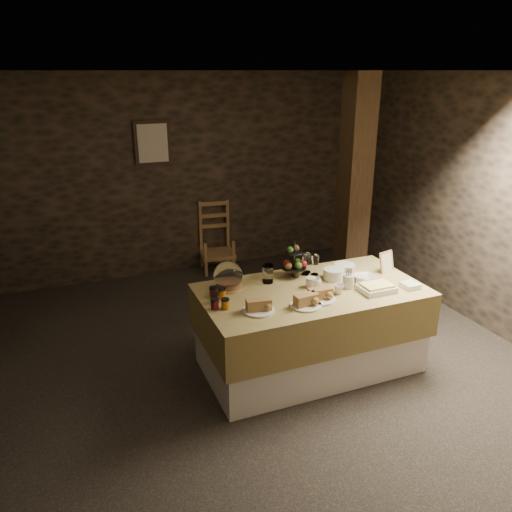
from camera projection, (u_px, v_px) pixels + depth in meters
name	position (u px, v px, depth m)	size (l,w,h in m)	color
ground_plane	(232.00, 362.00, 4.73)	(5.50, 5.00, 0.01)	black
room_shell	(229.00, 202.00, 4.19)	(5.52, 5.02, 2.60)	black
buffet_table	(310.00, 323.00, 4.53)	(1.98, 1.05, 0.78)	white
chair	(216.00, 240.00, 6.83)	(0.49, 0.47, 0.74)	olive
timber_column	(354.00, 189.00, 5.84)	(0.30, 0.30, 2.60)	black
framed_picture	(153.00, 143.00, 6.21)	(0.45, 0.04, 0.55)	#32221A
plate_stack_a	(333.00, 274.00, 4.60)	(0.19, 0.19, 0.10)	silver
plate_stack_b	(344.00, 268.00, 4.76)	(0.20, 0.20, 0.09)	silver
cutlery_holder	(348.00, 281.00, 4.42)	(0.10, 0.10, 0.12)	silver
cup_a	(315.00, 283.00, 4.44)	(0.11, 0.11, 0.09)	silver
cup_b	(339.00, 289.00, 4.31)	(0.09, 0.09, 0.08)	silver
mug_c	(311.00, 282.00, 4.43)	(0.09, 0.09, 0.10)	silver
mug_d	(361.00, 281.00, 4.46)	(0.08, 0.08, 0.09)	silver
bowl	(365.00, 278.00, 4.59)	(0.19, 0.19, 0.05)	silver
cake_dome	(228.00, 277.00, 4.40)	(0.26, 0.26, 0.26)	olive
fruit_stand	(294.00, 263.00, 4.64)	(0.24, 0.24, 0.34)	black
bread_platter_left	(259.00, 307.00, 3.99)	(0.26, 0.26, 0.11)	silver
bread_platter_center	(306.00, 302.00, 4.08)	(0.26, 0.26, 0.11)	silver
bread_platter_right	(320.00, 295.00, 4.19)	(0.26, 0.26, 0.11)	silver
jam_jars	(218.00, 299.00, 4.14)	(0.18, 0.32, 0.07)	#5B1115
tart_dish	(377.00, 288.00, 4.36)	(0.30, 0.22, 0.07)	silver
square_dish	(410.00, 285.00, 4.43)	(0.14, 0.14, 0.04)	silver
menu_frame	(387.00, 263.00, 4.77)	(0.17, 0.02, 0.22)	olive
storage_jar_a	(268.00, 274.00, 4.52)	(0.10, 0.10, 0.16)	white
storage_jar_b	(268.00, 272.00, 4.61)	(0.09, 0.09, 0.14)	white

